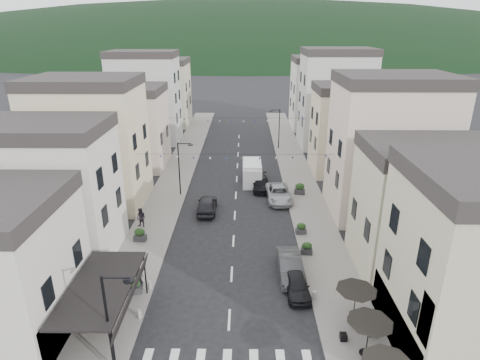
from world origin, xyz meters
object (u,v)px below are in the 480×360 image
object	(u,v)px
parked_car_b	(290,266)
parked_car_c	(279,194)
parked_car_e	(207,205)
parked_car_a	(297,285)
pedestrian_b	(141,218)
pedestrian_a	(140,279)
parked_car_d	(261,184)
delivery_van	(252,172)

from	to	relation	value
parked_car_b	parked_car_c	size ratio (longest dim) A/B	0.88
parked_car_c	parked_car_e	world-z (taller)	parked_car_e
parked_car_a	parked_car_c	bearing A→B (deg)	86.55
parked_car_b	pedestrian_b	bearing A→B (deg)	149.34
parked_car_c	pedestrian_a	bearing A→B (deg)	-127.57
parked_car_d	parked_car_e	size ratio (longest dim) A/B	1.01
pedestrian_a	parked_car_e	bearing A→B (deg)	85.52
pedestrian_b	pedestrian_a	bearing A→B (deg)	-55.54
parked_car_d	delivery_van	bearing A→B (deg)	111.67
parked_car_a	delivery_van	xyz separation A→B (m)	(-2.77, 21.31, 0.62)
delivery_van	pedestrian_b	size ratio (longest dim) A/B	2.94
parked_car_e	parked_car_b	bearing A→B (deg)	123.02
delivery_van	pedestrian_a	world-z (taller)	delivery_van
parked_car_d	pedestrian_b	xyz separation A→B (m)	(-11.31, -9.56, 0.37)
parked_car_a	pedestrian_a	bearing A→B (deg)	175.55
pedestrian_a	pedestrian_b	bearing A→B (deg)	114.05
parked_car_c	delivery_van	xyz separation A→B (m)	(-2.77, 5.33, 0.53)
parked_car_b	parked_car_e	bearing A→B (deg)	122.40
parked_car_a	parked_car_c	world-z (taller)	parked_car_c
pedestrian_b	delivery_van	bearing A→B (deg)	70.41
parked_car_a	parked_car_d	xyz separation A→B (m)	(-1.79, 19.03, 0.01)
parked_car_e	parked_car_a	bearing A→B (deg)	119.34
parked_car_a	parked_car_e	bearing A→B (deg)	116.20
parked_car_e	pedestrian_a	size ratio (longest dim) A/B	2.81
parked_car_a	parked_car_b	world-z (taller)	parked_car_b
parked_car_c	pedestrian_a	xyz separation A→B (m)	(-10.98, -15.79, 0.18)
parked_car_b	parked_car_d	bearing A→B (deg)	94.31
parked_car_a	delivery_van	distance (m)	21.49
parked_car_c	delivery_van	world-z (taller)	delivery_van
parked_car_d	pedestrian_b	distance (m)	14.82
parked_car_b	delivery_van	size ratio (longest dim) A/B	0.88
pedestrian_a	parked_car_d	bearing A→B (deg)	75.13
parked_car_b	parked_car_c	bearing A→B (deg)	88.07
parked_car_a	parked_car_b	bearing A→B (deg)	93.14
parked_car_b	pedestrian_a	xyz separation A→B (m)	(-10.73, -1.93, 0.15)
delivery_van	pedestrian_a	distance (m)	22.66
parked_car_a	parked_car_c	size ratio (longest dim) A/B	0.72
parked_car_a	parked_car_d	distance (m)	19.11
parked_car_d	parked_car_b	bearing A→B (deg)	-86.23
delivery_van	pedestrian_b	world-z (taller)	delivery_van
parked_car_e	parked_car_c	bearing A→B (deg)	-158.37
parked_car_c	pedestrian_b	xyz separation A→B (m)	(-13.11, -6.52, 0.29)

